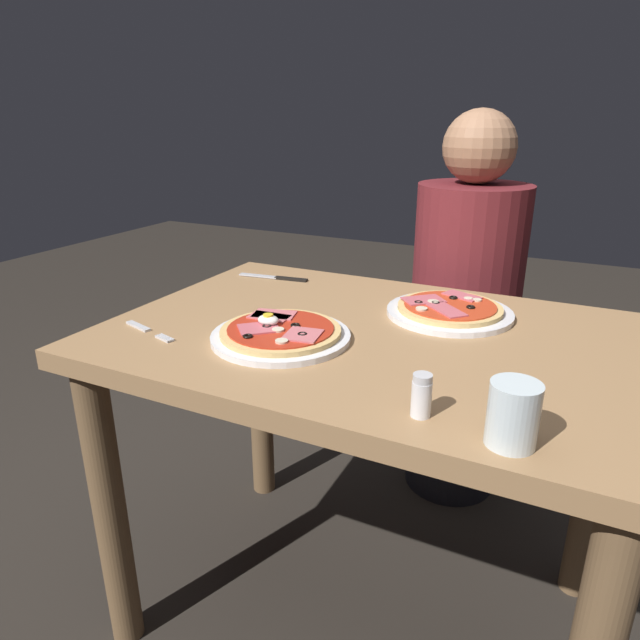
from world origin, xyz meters
name	(u,v)px	position (x,y,z in m)	size (l,w,h in m)	color
ground_plane	(361,608)	(0.00, 0.00, 0.00)	(8.00, 8.00, 0.00)	#28231E
dining_table	(368,390)	(0.00, 0.00, 0.61)	(1.06, 0.74, 0.75)	#9E754C
pizza_foreground	(280,333)	(-0.14, -0.12, 0.76)	(0.27, 0.27, 0.05)	white
pizza_across_left	(449,310)	(0.12, 0.17, 0.76)	(0.27, 0.27, 0.03)	white
water_glass_near	(513,419)	(0.32, -0.30, 0.79)	(0.07, 0.07, 0.09)	silver
fork	(146,330)	(-0.41, -0.20, 0.75)	(0.16, 0.06, 0.00)	silver
knife	(278,278)	(-0.36, 0.25, 0.75)	(0.20, 0.04, 0.01)	silver
salt_shaker	(421,396)	(0.19, -0.29, 0.78)	(0.03, 0.03, 0.07)	white
diner_person	(463,325)	(0.07, 0.62, 0.56)	(0.32, 0.32, 1.18)	black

